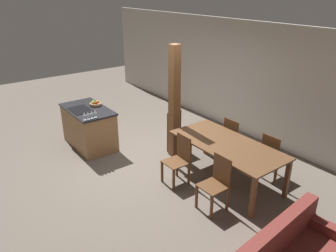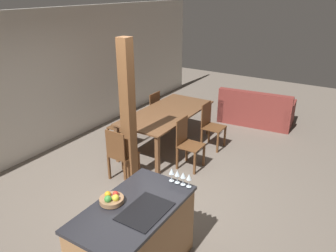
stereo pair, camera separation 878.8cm
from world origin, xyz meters
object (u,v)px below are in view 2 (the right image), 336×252
(kitchen_island, at_px, (135,240))
(wine_glass_far, at_px, (177,174))
(dining_table, at_px, (167,116))
(dining_chair_near_right, at_px, (211,125))
(dining_chair_head_end, at_px, (120,154))
(wine_glass_middle, at_px, (183,175))
(couch, at_px, (256,112))
(wine_glass_end, at_px, (172,172))
(fruit_bowl, at_px, (112,199))
(dining_chair_near_left, at_px, (187,142))
(dining_chair_far_left, at_px, (123,125))
(timber_post, at_px, (128,114))
(dining_chair_far_right, at_px, (151,111))
(wine_glass_near, at_px, (189,177))

(kitchen_island, bearing_deg, wine_glass_far, -15.12)
(dining_table, xyz_separation_m, dining_chair_near_right, (0.49, -0.73, -0.20))
(dining_chair_head_end, bearing_deg, kitchen_island, 134.20)
(wine_glass_middle, height_order, couch, wine_glass_middle)
(wine_glass_end, bearing_deg, fruit_bowl, 155.00)
(dining_chair_near_left, height_order, dining_chair_near_right, same)
(wine_glass_end, height_order, dining_chair_far_left, wine_glass_end)
(wine_glass_far, bearing_deg, kitchen_island, 164.88)
(wine_glass_end, distance_m, timber_post, 1.63)
(fruit_bowl, relative_size, dining_chair_near_right, 0.28)
(dining_chair_far_right, height_order, dining_chair_head_end, same)
(wine_glass_middle, distance_m, dining_table, 2.84)
(kitchen_island, distance_m, wine_glass_far, 0.87)
(dining_chair_near_left, bearing_deg, dining_chair_head_end, 142.86)
(wine_glass_near, xyz_separation_m, dining_chair_far_right, (2.76, 2.47, -0.56))
(dining_chair_far_right, bearing_deg, dining_chair_head_end, 20.72)
(wine_glass_end, bearing_deg, kitchen_island, 171.73)
(wine_glass_middle, relative_size, timber_post, 0.07)
(wine_glass_far, bearing_deg, dining_chair_far_right, 39.93)
(fruit_bowl, xyz_separation_m, wine_glass_near, (0.70, -0.56, 0.09))
(wine_glass_far, xyz_separation_m, dining_chair_head_end, (0.82, 1.58, -0.56))
(wine_glass_middle, relative_size, dining_chair_far_left, 0.18)
(wine_glass_middle, xyz_separation_m, dining_chair_head_end, (0.82, 1.66, -0.56))
(wine_glass_near, bearing_deg, dining_chair_far_right, 41.78)
(wine_glass_middle, xyz_separation_m, dining_chair_far_left, (1.79, 2.39, -0.56))
(wine_glass_near, height_order, dining_chair_head_end, wine_glass_near)
(dining_chair_near_right, relative_size, dining_chair_far_left, 1.00)
(wine_glass_end, relative_size, dining_chair_near_right, 0.18)
(dining_chair_far_right, relative_size, dining_chair_head_end, 1.00)
(fruit_bowl, bearing_deg, dining_table, 21.56)
(wine_glass_middle, bearing_deg, kitchen_island, 158.44)
(dining_chair_near_right, bearing_deg, wine_glass_far, -163.00)
(wine_glass_middle, distance_m, wine_glass_end, 0.16)
(kitchen_island, distance_m, dining_chair_far_left, 3.23)
(dining_table, xyz_separation_m, couch, (2.26, -1.11, -0.41))
(dining_chair_head_end, xyz_separation_m, couch, (3.71, -1.11, -0.21))
(dining_chair_far_left, xyz_separation_m, dining_chair_head_end, (-0.97, -0.73, 0.00))
(wine_glass_far, distance_m, dining_chair_head_end, 1.87)
(wine_glass_far, distance_m, timber_post, 1.70)
(wine_glass_middle, xyz_separation_m, dining_chair_near_right, (2.76, 0.92, -0.56))
(dining_table, xyz_separation_m, dining_chair_far_left, (-0.49, 0.73, -0.20))
(wine_glass_near, relative_size, wine_glass_middle, 1.00)
(fruit_bowl, xyz_separation_m, dining_chair_far_left, (2.49, 1.91, -0.47))
(dining_chair_near_left, bearing_deg, wine_glass_middle, -152.75)
(dining_chair_near_left, distance_m, dining_chair_near_right, 0.97)
(wine_glass_far, xyz_separation_m, dining_chair_far_right, (2.76, 2.31, -0.56))
(wine_glass_end, height_order, dining_chair_near_left, wine_glass_end)
(dining_chair_near_left, height_order, dining_chair_far_left, same)
(wine_glass_middle, relative_size, dining_table, 0.08)
(wine_glass_far, height_order, dining_chair_head_end, wine_glass_far)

